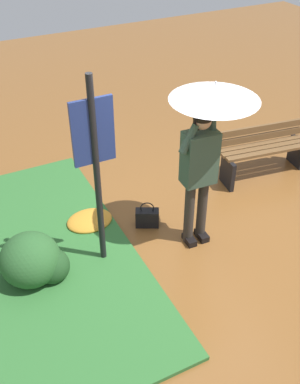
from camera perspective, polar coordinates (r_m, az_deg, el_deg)
ground_plane at (r=5.79m, az=5.92°, el=-5.58°), size 18.00×18.00×0.00m
person_with_umbrella at (r=4.93m, az=7.26°, el=8.22°), size 0.96×0.96×2.04m
info_sign_post at (r=4.62m, az=-6.91°, el=4.68°), size 0.44×0.07×2.30m
handbag at (r=5.85m, az=-0.35°, el=-3.22°), size 0.33×0.26×0.37m
park_bench at (r=6.91m, az=14.04°, el=5.12°), size 1.40×0.56×0.75m
shrub_cluster at (r=5.20m, az=-14.29°, el=-8.37°), size 0.73×0.67×0.60m
leaf_pile_near_person at (r=5.95m, az=-7.59°, el=-3.57°), size 0.60×0.48×0.13m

